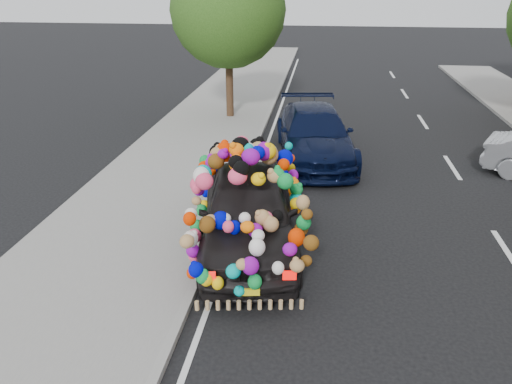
{
  "coord_description": "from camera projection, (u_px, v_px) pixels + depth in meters",
  "views": [
    {
      "loc": [
        -0.28,
        -9.27,
        5.13
      ],
      "look_at": [
        -1.58,
        0.45,
        0.87
      ],
      "focal_mm": 35.0,
      "sensor_mm": 36.0,
      "label": 1
    }
  ],
  "objects": [
    {
      "name": "ground",
      "position": [
        328.0,
        243.0,
        10.44
      ],
      "size": [
        100.0,
        100.0,
        0.0
      ],
      "primitive_type": "plane",
      "color": "black",
      "rests_on": "ground"
    },
    {
      "name": "sidewalk",
      "position": [
        130.0,
        228.0,
        10.93
      ],
      "size": [
        4.0,
        60.0,
        0.12
      ],
      "primitive_type": "cube",
      "color": "gray",
      "rests_on": "ground"
    },
    {
      "name": "kerb",
      "position": [
        218.0,
        233.0,
        10.7
      ],
      "size": [
        0.15,
        60.0,
        0.13
      ],
      "primitive_type": "cube",
      "color": "gray",
      "rests_on": "ground"
    },
    {
      "name": "lane_markings",
      "position": [
        509.0,
        254.0,
        10.0
      ],
      "size": [
        6.0,
        50.0,
        0.01
      ],
      "primitive_type": null,
      "color": "silver",
      "rests_on": "ground"
    },
    {
      "name": "tree_near_sidewalk",
      "position": [
        228.0,
        9.0,
        17.94
      ],
      "size": [
        4.2,
        4.2,
        6.13
      ],
      "color": "#332114",
      "rests_on": "ground"
    },
    {
      "name": "plush_art_car",
      "position": [
        248.0,
        194.0,
        9.88
      ],
      "size": [
        2.95,
        5.15,
        2.24
      ],
      "rotation": [
        0.0,
        0.0,
        0.15
      ],
      "color": "black",
      "rests_on": "ground"
    },
    {
      "name": "navy_sedan",
      "position": [
        315.0,
        134.0,
        15.02
      ],
      "size": [
        2.81,
        5.44,
        1.51
      ],
      "primitive_type": "imported",
      "rotation": [
        0.0,
        0.0,
        0.14
      ],
      "color": "black",
      "rests_on": "ground"
    }
  ]
}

